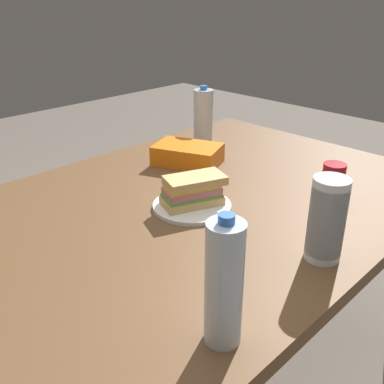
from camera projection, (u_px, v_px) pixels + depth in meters
The scene contains 8 objects.
dining_table at pixel (157, 241), 1.26m from camera, with size 1.85×1.06×0.73m.
paper_plate at pixel (192, 206), 1.29m from camera, with size 0.23×0.23×0.01m, color white.
sandwich at pixel (193, 191), 1.27m from camera, with size 0.20×0.15×0.08m.
soda_can_red at pixel (333, 183), 1.30m from camera, with size 0.07×0.07×0.12m, color maroon.
chip_bag at pixel (188, 154), 1.60m from camera, with size 0.23×0.15×0.07m, color orange.
water_bottle_tall at pixel (203, 116), 1.80m from camera, with size 0.08×0.08×0.23m.
plastic_cup_stack at pixel (327, 220), 1.01m from camera, with size 0.08×0.08×0.20m.
water_bottle_spare at pixel (224, 284), 0.76m from camera, with size 0.07×0.07×0.25m.
Camera 1 is at (-0.70, -0.83, 1.32)m, focal length 41.68 mm.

